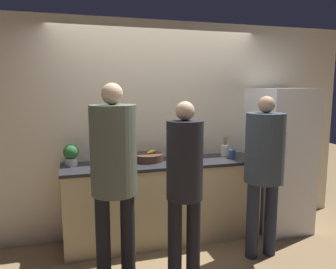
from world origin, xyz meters
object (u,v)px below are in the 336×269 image
refrigerator (278,159)px  person_center (185,179)px  person_right (264,160)px  bottle_clear (176,153)px  potted_plant (71,154)px  person_left (114,165)px  utensil_crock (225,150)px  fruit_bowl (148,157)px  cup_red (173,161)px  cup_blue (232,154)px

refrigerator → person_center: 1.76m
refrigerator → person_right: 0.87m
bottle_clear → potted_plant: size_ratio=0.80×
person_left → person_right: (1.57, 0.13, -0.08)m
refrigerator → person_left: size_ratio=0.97×
utensil_crock → bottle_clear: bearing=-178.5°
person_right → fruit_bowl: size_ratio=4.72×
person_left → potted_plant: person_left is taller
utensil_crock → fruit_bowl: bearing=-179.6°
bottle_clear → cup_red: (-0.12, -0.26, -0.03)m
person_right → bottle_clear: (-0.73, 0.76, -0.04)m
bottle_clear → cup_blue: 0.70m
fruit_bowl → person_right: bearing=-36.0°
person_left → person_right: size_ratio=1.07×
person_right → refrigerator: bearing=45.2°
fruit_bowl → utensil_crock: bearing=0.4°
potted_plant → cup_blue: bearing=-4.4°
person_left → bottle_clear: (0.84, 0.89, -0.12)m
person_left → fruit_bowl: size_ratio=5.07×
utensil_crock → cup_blue: bearing=-79.6°
refrigerator → bottle_clear: bearing=173.2°
bottle_clear → cup_blue: bearing=-10.6°
bottle_clear → cup_red: 0.28m
refrigerator → cup_red: 1.45m
cup_blue → cup_red: bearing=-171.0°
person_center → potted_plant: 1.40m
cup_red → fruit_bowl: bearing=129.9°
person_right → cup_blue: size_ratio=16.44×
bottle_clear → cup_red: size_ratio=2.13×
cup_red → person_center: bearing=-98.5°
person_right → potted_plant: (-1.93, 0.78, 0.02)m
cup_blue → bottle_clear: bearing=169.4°
person_center → person_right: 0.98m
fruit_bowl → bottle_clear: 0.34m
refrigerator → cup_blue: bearing=177.3°
person_left → utensil_crock: size_ratio=7.64×
utensil_crock → bottle_clear: size_ratio=1.26×
person_left → cup_blue: 1.72m
cup_red → cup_blue: (0.80, 0.13, 0.01)m
potted_plant → cup_red: bearing=-14.0°
person_center → person_right: bearing=12.9°
refrigerator → cup_blue: (-0.64, 0.03, 0.10)m
cup_red → cup_blue: size_ratio=0.86×
fruit_bowl → potted_plant: size_ratio=1.51×
refrigerator → cup_blue: refrigerator is taller
person_left → bottle_clear: 1.23m
utensil_crock → person_right: bearing=-85.2°
fruit_bowl → bottle_clear: bottle_clear is taller
cup_blue → potted_plant: (-1.89, 0.15, 0.08)m
person_center → cup_red: (0.11, 0.72, -0.00)m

